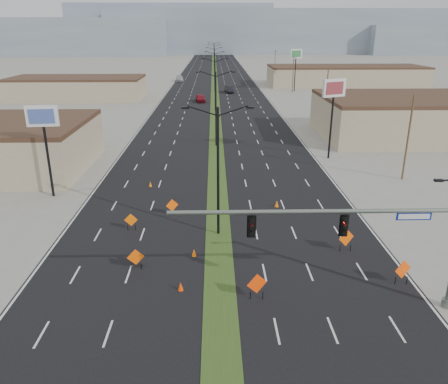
{
  "coord_description": "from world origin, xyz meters",
  "views": [
    {
      "loc": [
        -0.28,
        -19.21,
        15.15
      ],
      "look_at": [
        0.47,
        12.87,
        3.2
      ],
      "focal_mm": 35.0,
      "sensor_mm": 36.0,
      "label": 1
    }
  ],
  "objects_px": {
    "construction_sign_3": "(257,284)",
    "pole_sign_west": "(43,124)",
    "pole_sign_east_near": "(334,94)",
    "cone_1": "(194,253)",
    "streetlight_6": "(214,54)",
    "streetlight_4": "(214,63)",
    "car_far": "(179,79)",
    "pole_sign_east_far": "(296,57)",
    "streetlight_0": "(218,168)",
    "signal_mast": "(377,233)",
    "construction_sign_1": "(131,221)",
    "streetlight_1": "(216,107)",
    "construction_sign_4": "(346,239)",
    "construction_sign_5": "(403,270)",
    "construction_sign_0": "(136,258)",
    "cone_2": "(277,204)",
    "car_left": "(200,98)",
    "streetlight_5": "(214,57)",
    "car_mid": "(229,89)",
    "cone_0": "(181,286)",
    "construction_sign_2": "(172,206)",
    "streetlight_2": "(215,83)",
    "cone_3": "(150,184)",
    "streetlight_3": "(215,70)"
  },
  "relations": [
    {
      "from": "car_mid",
      "to": "construction_sign_2",
      "type": "distance_m",
      "value": 79.21
    },
    {
      "from": "streetlight_5",
      "to": "construction_sign_1",
      "type": "distance_m",
      "value": 139.38
    },
    {
      "from": "construction_sign_0",
      "to": "construction_sign_5",
      "type": "height_order",
      "value": "construction_sign_5"
    },
    {
      "from": "streetlight_1",
      "to": "construction_sign_1",
      "type": "distance_m",
      "value": 28.39
    },
    {
      "from": "car_left",
      "to": "cone_2",
      "type": "distance_m",
      "value": 62.72
    },
    {
      "from": "streetlight_1",
      "to": "construction_sign_4",
      "type": "relative_size",
      "value": 5.72
    },
    {
      "from": "streetlight_1",
      "to": "construction_sign_5",
      "type": "distance_m",
      "value": 37.63
    },
    {
      "from": "construction_sign_3",
      "to": "construction_sign_4",
      "type": "xyz_separation_m",
      "value": [
        7.01,
        5.86,
        0.02
      ]
    },
    {
      "from": "signal_mast",
      "to": "cone_1",
      "type": "relative_size",
      "value": 29.49
    },
    {
      "from": "construction_sign_1",
      "to": "cone_3",
      "type": "distance_m",
      "value": 10.4
    },
    {
      "from": "car_mid",
      "to": "cone_0",
      "type": "xyz_separation_m",
      "value": [
        -6.09,
        -90.61,
        -0.54
      ]
    },
    {
      "from": "streetlight_0",
      "to": "streetlight_1",
      "type": "relative_size",
      "value": 1.0
    },
    {
      "from": "streetlight_4",
      "to": "streetlight_2",
      "type": "bearing_deg",
      "value": -90.0
    },
    {
      "from": "construction_sign_4",
      "to": "construction_sign_5",
      "type": "bearing_deg",
      "value": -86.45
    },
    {
      "from": "cone_1",
      "to": "pole_sign_east_far",
      "type": "distance_m",
      "value": 91.97
    },
    {
      "from": "construction_sign_3",
      "to": "cone_1",
      "type": "height_order",
      "value": "construction_sign_3"
    },
    {
      "from": "pole_sign_east_near",
      "to": "construction_sign_3",
      "type": "bearing_deg",
      "value": -135.63
    },
    {
      "from": "construction_sign_4",
      "to": "pole_sign_east_near",
      "type": "relative_size",
      "value": 0.18
    },
    {
      "from": "car_far",
      "to": "construction_sign_5",
      "type": "relative_size",
      "value": 3.35
    },
    {
      "from": "streetlight_6",
      "to": "cone_2",
      "type": "distance_m",
      "value": 162.69
    },
    {
      "from": "pole_sign_east_near",
      "to": "streetlight_1",
      "type": "bearing_deg",
      "value": 130.77
    },
    {
      "from": "streetlight_6",
      "to": "pole_sign_west",
      "type": "relative_size",
      "value": 1.15
    },
    {
      "from": "construction_sign_0",
      "to": "construction_sign_3",
      "type": "height_order",
      "value": "construction_sign_3"
    },
    {
      "from": "streetlight_3",
      "to": "streetlight_5",
      "type": "height_order",
      "value": "same"
    },
    {
      "from": "streetlight_4",
      "to": "car_left",
      "type": "distance_m",
      "value": 44.76
    },
    {
      "from": "streetlight_6",
      "to": "pole_sign_west",
      "type": "distance_m",
      "value": 160.02
    },
    {
      "from": "pole_sign_east_near",
      "to": "streetlight_4",
      "type": "bearing_deg",
      "value": 74.57
    },
    {
      "from": "cone_0",
      "to": "pole_sign_west",
      "type": "distance_m",
      "value": 22.57
    },
    {
      "from": "car_far",
      "to": "cone_0",
      "type": "xyz_separation_m",
      "value": [
        8.56,
        -117.45,
        -0.54
      ]
    },
    {
      "from": "cone_3",
      "to": "pole_sign_east_near",
      "type": "height_order",
      "value": "pole_sign_east_near"
    },
    {
      "from": "construction_sign_3",
      "to": "pole_sign_west",
      "type": "height_order",
      "value": "pole_sign_west"
    },
    {
      "from": "streetlight_4",
      "to": "car_far",
      "type": "xyz_separation_m",
      "value": [
        -10.98,
        -2.51,
        -4.59
      ]
    },
    {
      "from": "construction_sign_0",
      "to": "pole_sign_east_near",
      "type": "xyz_separation_m",
      "value": [
        19.67,
        26.83,
        7.05
      ]
    },
    {
      "from": "car_mid",
      "to": "pole_sign_east_far",
      "type": "xyz_separation_m",
      "value": [
        17.21,
        2.48,
        7.86
      ]
    },
    {
      "from": "signal_mast",
      "to": "construction_sign_1",
      "type": "relative_size",
      "value": 11.54
    },
    {
      "from": "streetlight_6",
      "to": "construction_sign_3",
      "type": "relative_size",
      "value": 5.82
    },
    {
      "from": "pole_sign_east_far",
      "to": "streetlight_0",
      "type": "bearing_deg",
      "value": -126.39
    },
    {
      "from": "streetlight_4",
      "to": "car_mid",
      "type": "bearing_deg",
      "value": -82.88
    },
    {
      "from": "construction_sign_0",
      "to": "cone_2",
      "type": "xyz_separation_m",
      "value": [
        10.95,
        10.86,
        -0.59
      ]
    },
    {
      "from": "streetlight_0",
      "to": "streetlight_5",
      "type": "height_order",
      "value": "same"
    },
    {
      "from": "cone_1",
      "to": "cone_3",
      "type": "height_order",
      "value": "cone_1"
    },
    {
      "from": "streetlight_2",
      "to": "car_far",
      "type": "distance_m",
      "value": 54.8
    },
    {
      "from": "streetlight_3",
      "to": "pole_sign_east_near",
      "type": "relative_size",
      "value": 1.03
    },
    {
      "from": "construction_sign_3",
      "to": "streetlight_2",
      "type": "bearing_deg",
      "value": 72.02
    },
    {
      "from": "construction_sign_1",
      "to": "construction_sign_5",
      "type": "height_order",
      "value": "construction_sign_5"
    },
    {
      "from": "streetlight_4",
      "to": "car_far",
      "type": "bearing_deg",
      "value": -167.12
    },
    {
      "from": "streetlight_6",
      "to": "pole_sign_east_far",
      "type": "height_order",
      "value": "pole_sign_east_far"
    },
    {
      "from": "cone_1",
      "to": "pole_sign_west",
      "type": "bearing_deg",
      "value": 138.84
    },
    {
      "from": "streetlight_6",
      "to": "construction_sign_3",
      "type": "bearing_deg",
      "value": -89.29
    },
    {
      "from": "signal_mast",
      "to": "construction_sign_2",
      "type": "xyz_separation_m",
      "value": [
        -12.51,
        13.82,
        -3.93
      ]
    }
  ]
}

